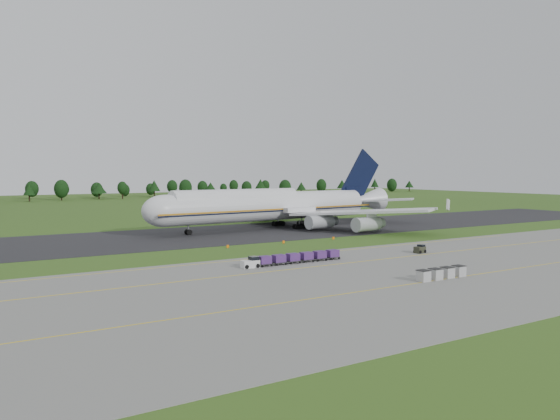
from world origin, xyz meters
TOP-DOWN VIEW (x-y plane):
  - ground at (0.00, 0.00)m, footprint 600.00×600.00m
  - apron at (0.00, -34.00)m, footprint 300.00×52.00m
  - taxiway at (0.00, 28.00)m, footprint 300.00×40.00m
  - apron_markings at (0.00, -26.98)m, footprint 300.00×30.20m
  - tree_line at (1.39, 220.65)m, footprint 524.98×20.33m
  - aircraft at (22.37, 32.66)m, footprint 79.20×76.80m
  - baggage_train at (-4.22, -17.43)m, footprint 18.80×1.70m
  - utility_cart at (22.76, -20.09)m, footprint 2.36×1.64m
  - uld_row at (7.06, -39.58)m, footprint 8.80×1.60m
  - edge_markers at (8.34, 5.19)m, footprint 26.96×0.30m

SIDE VIEW (x-z plane):
  - ground at x=0.00m, z-range 0.00..0.00m
  - apron at x=0.00m, z-range 0.00..0.06m
  - taxiway at x=0.00m, z-range 0.00..0.08m
  - apron_markings at x=0.00m, z-range 0.06..0.07m
  - edge_markers at x=8.34m, z-range -0.03..0.57m
  - utility_cart at x=22.76m, z-range 0.05..1.24m
  - uld_row at x=7.06m, z-range 0.06..1.65m
  - baggage_train at x=-4.22m, z-range 0.13..1.77m
  - tree_line at x=1.39m, z-range 0.41..11.83m
  - aircraft at x=22.37m, z-range -4.76..17.44m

